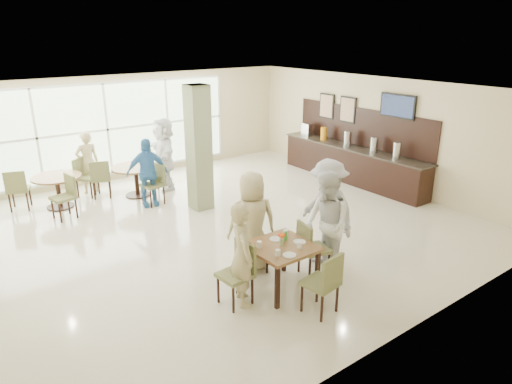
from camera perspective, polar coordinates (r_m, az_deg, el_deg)
ground at (r=9.52m, az=-5.30°, el=-4.55°), size 10.00×10.00×0.00m
room_shell at (r=8.97m, az=-5.64°, el=5.44°), size 10.00×10.00×10.00m
window_bank at (r=12.81m, az=-18.07°, el=7.43°), size 7.00×0.04×7.00m
column at (r=10.24m, az=-7.17°, el=5.40°), size 0.45×0.45×2.80m
main_table at (r=7.11m, az=3.19°, el=-7.35°), size 0.95×0.95×0.75m
round_table_left at (r=11.37m, az=-23.59°, el=0.97°), size 1.10×1.10×0.75m
round_table_right at (r=11.56m, az=-14.78°, el=2.33°), size 1.16×1.16×0.75m
chairs_main_table at (r=7.19m, az=3.08°, el=-8.69°), size 2.04×2.09×0.95m
chairs_table_left at (r=11.40m, az=-23.62°, el=0.49°), size 2.14×1.73×0.95m
chairs_table_right at (r=11.58m, az=-14.75°, el=1.79°), size 1.98×1.77×0.95m
tabletop_clutter at (r=7.04m, az=3.44°, el=-6.28°), size 0.75×0.74×0.21m
buffet_counter at (r=12.59m, az=11.90°, el=3.80°), size 0.64×4.70×1.95m
wall_tv at (r=11.77m, az=17.29°, el=10.24°), size 0.06×1.00×0.58m
framed_art_a at (r=12.82m, az=11.40°, el=10.06°), size 0.05×0.55×0.70m
framed_art_b at (r=13.36m, az=8.83°, el=10.58°), size 0.05×0.55×0.70m
teen_left at (r=6.71m, az=-1.71°, el=-7.77°), size 0.55×0.67×1.59m
teen_far at (r=7.63m, az=-0.50°, el=-3.71°), size 0.95×0.72×1.72m
teen_right at (r=7.53m, az=8.74°, el=-4.05°), size 0.93×1.04×1.77m
teen_standing at (r=8.16m, az=8.96°, el=-2.08°), size 0.68×1.17×1.80m
adult_a at (r=10.75m, az=-13.46°, el=2.37°), size 1.02×0.69×1.60m
adult_b at (r=11.88m, az=-11.40°, el=4.71°), size 1.10×1.82×1.83m
adult_standing at (r=12.09m, az=-20.29°, el=3.48°), size 0.57×0.38×1.56m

